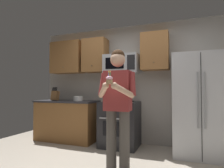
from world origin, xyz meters
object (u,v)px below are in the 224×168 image
knife_block (55,95)px  bowl_large_white (78,98)px  oven_range (120,124)px  cupcake (109,80)px  person (118,101)px  refrigerator (199,105)px  microwave (122,64)px

knife_block → bowl_large_white: (0.60, 0.04, -0.06)m
oven_range → cupcake: size_ratio=5.36×
bowl_large_white → person: bearing=-40.5°
cupcake → oven_range: bearing=102.8°
refrigerator → bowl_large_white: 2.51m
oven_range → refrigerator: refrigerator is taller
microwave → person: (0.33, -1.24, -0.72)m
knife_block → bowl_large_white: size_ratio=1.47×
refrigerator → cupcake: size_ratio=10.35×
microwave → refrigerator: microwave is taller
refrigerator → cupcake: (-1.17, -1.41, 0.39)m
knife_block → cupcake: bearing=-36.4°
oven_range → person: size_ratio=0.53×
bowl_large_white → person: person is taller
bowl_large_white → person: 1.75m
refrigerator → microwave: bearing=174.0°
person → knife_block: bearing=150.4°
bowl_large_white → cupcake: (1.33, -1.47, 0.32)m
oven_range → knife_block: knife_block is taller
person → cupcake: (-0.00, -0.33, 0.30)m
microwave → knife_block: 1.75m
person → refrigerator: bearing=42.9°
knife_block → bowl_large_white: bearing=4.1°
bowl_large_white → cupcake: bearing=-47.7°
bowl_large_white → cupcake: 2.01m
oven_range → person: person is taller
microwave → cupcake: microwave is taller
oven_range → microwave: 1.26m
microwave → bowl_large_white: bearing=-173.9°
bowl_large_white → cupcake: cupcake is taller
microwave → cupcake: 1.66m
knife_block → bowl_large_white: knife_block is taller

